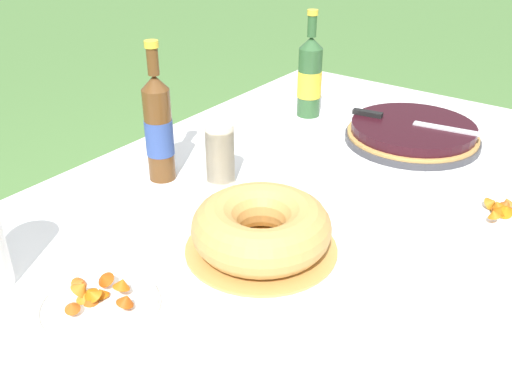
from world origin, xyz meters
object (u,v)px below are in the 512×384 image
(bundt_cake, at_px, (261,229))
(cider_bottle_green, at_px, (310,77))
(cup_stack, at_px, (220,154))
(snack_plate_near, at_px, (98,303))
(serving_knife, at_px, (404,120))
(berry_tart, at_px, (412,133))
(cider_bottle_amber, at_px, (159,128))
(snack_plate_right, at_px, (500,213))

(bundt_cake, height_order, cider_bottle_green, cider_bottle_green)
(cup_stack, relative_size, snack_plate_near, 0.74)
(serving_knife, xyz_separation_m, cider_bottle_green, (0.01, 0.33, 0.07))
(serving_knife, height_order, snack_plate_near, serving_knife)
(berry_tart, bearing_deg, snack_plate_near, 171.29)
(serving_knife, height_order, cider_bottle_amber, cider_bottle_amber)
(serving_knife, distance_m, cider_bottle_amber, 0.72)
(cider_bottle_green, relative_size, snack_plate_near, 1.53)
(snack_plate_near, bearing_deg, snack_plate_right, -33.24)
(serving_knife, distance_m, snack_plate_near, 1.05)
(bundt_cake, distance_m, cider_bottle_amber, 0.42)
(bundt_cake, height_order, cider_bottle_amber, cider_bottle_amber)
(snack_plate_near, bearing_deg, bundt_cake, -21.43)
(cup_stack, bearing_deg, snack_plate_near, -165.66)
(snack_plate_right, bearing_deg, serving_knife, 51.92)
(snack_plate_near, bearing_deg, berry_tart, -8.71)
(bundt_cake, xyz_separation_m, cider_bottle_amber, (0.12, 0.40, 0.09))
(berry_tart, bearing_deg, snack_plate_right, -130.83)
(berry_tart, height_order, cider_bottle_green, cider_bottle_green)
(cider_bottle_green, height_order, cider_bottle_amber, cider_bottle_amber)
(cup_stack, relative_size, cider_bottle_green, 0.48)
(snack_plate_right, bearing_deg, cup_stack, 111.52)
(cup_stack, relative_size, snack_plate_right, 0.73)
(bundt_cake, distance_m, cider_bottle_green, 0.80)
(serving_knife, relative_size, snack_plate_near, 1.70)
(cup_stack, bearing_deg, berry_tart, -28.42)
(berry_tart, bearing_deg, cider_bottle_green, 88.58)
(cup_stack, xyz_separation_m, cider_bottle_amber, (-0.07, 0.14, 0.06))
(berry_tart, relative_size, cider_bottle_amber, 1.10)
(bundt_cake, xyz_separation_m, cup_stack, (0.18, 0.26, 0.03))
(cider_bottle_green, bearing_deg, snack_plate_near, -169.03)
(serving_knife, distance_m, bundt_cake, 0.71)
(cider_bottle_amber, bearing_deg, bundt_cake, -106.14)
(berry_tart, height_order, serving_knife, serving_knife)
(serving_knife, relative_size, snack_plate_right, 1.67)
(cider_bottle_green, height_order, snack_plate_near, cider_bottle_green)
(berry_tart, height_order, snack_plate_near, berry_tart)
(bundt_cake, relative_size, cider_bottle_amber, 0.90)
(bundt_cake, relative_size, cider_bottle_green, 0.95)
(berry_tart, height_order, cup_stack, cup_stack)
(bundt_cake, xyz_separation_m, cider_bottle_green, (0.73, 0.33, 0.08))
(berry_tart, xyz_separation_m, bundt_cake, (-0.72, 0.03, 0.02))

